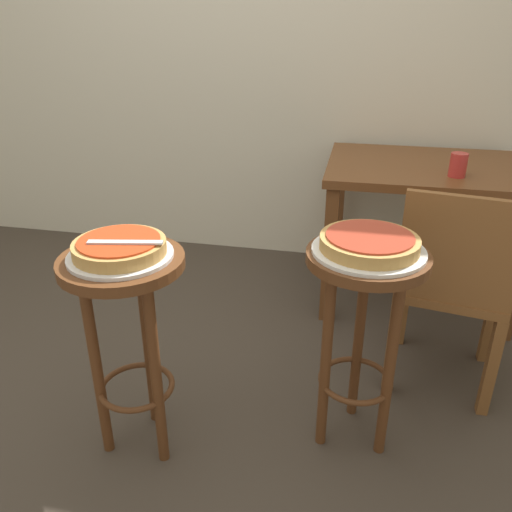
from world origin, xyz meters
TOP-DOWN VIEW (x-y plane):
  - ground_plane at (0.00, 0.00)m, footprint 6.00×6.00m
  - stool_foreground at (-0.05, -0.11)m, footprint 0.38×0.38m
  - serving_plate_foreground at (-0.05, -0.11)m, footprint 0.32×0.32m
  - pizza_foreground at (-0.05, -0.11)m, footprint 0.28×0.28m
  - stool_middle at (0.68, 0.08)m, footprint 0.38×0.38m
  - serving_plate_middle at (0.68, 0.08)m, footprint 0.35×0.35m
  - pizza_middle at (0.68, 0.08)m, footprint 0.30×0.30m
  - dining_table at (0.94, 1.17)m, footprint 0.94×0.74m
  - cup_near_edge at (1.05, 0.99)m, footprint 0.08×0.08m
  - wooden_chair at (1.01, 0.44)m, footprint 0.46×0.46m
  - pizza_server_knife at (-0.02, -0.13)m, footprint 0.22×0.07m

SIDE VIEW (x-z plane):
  - ground_plane at x=0.00m, z-range 0.00..0.00m
  - wooden_chair at x=1.01m, z-range 0.04..0.89m
  - stool_foreground at x=-0.05m, z-range 0.17..0.90m
  - stool_middle at x=0.68m, z-range 0.17..0.90m
  - dining_table at x=0.94m, z-range 0.25..0.98m
  - serving_plate_foreground at x=-0.05m, z-range 0.73..0.74m
  - serving_plate_middle at x=0.68m, z-range 0.73..0.74m
  - pizza_middle at x=0.68m, z-range 0.74..0.79m
  - pizza_foreground at x=-0.05m, z-range 0.74..0.79m
  - cup_near_edge at x=1.05m, z-range 0.73..0.83m
  - pizza_server_knife at x=-0.02m, z-range 0.79..0.79m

